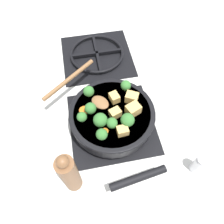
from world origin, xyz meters
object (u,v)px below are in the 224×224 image
object	(u,v)px
wooden_spoon	(81,89)
pepper_mill	(69,174)
skillet_pan	(112,116)
salt_shaker	(198,164)

from	to	relation	value
wooden_spoon	pepper_mill	size ratio (longest dim) A/B	1.13
skillet_pan	salt_shaker	size ratio (longest dim) A/B	4.66
skillet_pan	pepper_mill	size ratio (longest dim) A/B	1.85
skillet_pan	salt_shaker	world-z (taller)	salt_shaker
pepper_mill	salt_shaker	xyz separation A→B (m)	(0.40, -0.03, -0.06)
wooden_spoon	salt_shaker	size ratio (longest dim) A/B	2.85
skillet_pan	wooden_spoon	world-z (taller)	wooden_spoon
salt_shaker	pepper_mill	bearing A→B (deg)	175.78
pepper_mill	wooden_spoon	bearing A→B (deg)	77.20
wooden_spoon	salt_shaker	world-z (taller)	wooden_spoon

